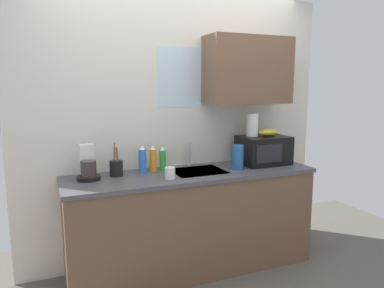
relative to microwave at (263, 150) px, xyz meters
name	(u,v)px	position (x,y,z in m)	size (l,w,h in m)	color
kitchen_wall_assembly	(190,118)	(-0.66, 0.26, 0.31)	(2.98, 0.42, 2.50)	silver
counter_unit	(192,220)	(-0.77, -0.05, -0.58)	(2.21, 0.63, 0.90)	brown
sink_faucet	(189,154)	(-0.70, 0.19, -0.02)	(0.03, 0.03, 0.23)	#B2B5BA
microwave	(263,150)	(0.00, 0.00, 0.00)	(0.46, 0.35, 0.27)	black
banana_bunch	(268,132)	(0.05, 0.00, 0.17)	(0.20, 0.11, 0.07)	gold
paper_towel_roll	(252,125)	(-0.10, 0.05, 0.24)	(0.11, 0.11, 0.22)	white
coffee_maker	(88,166)	(-1.64, 0.06, -0.03)	(0.19, 0.21, 0.28)	black
dish_soap_bottle_green	(163,159)	(-0.98, 0.13, -0.03)	(0.06, 0.06, 0.22)	green
dish_soap_bottle_orange	(153,159)	(-1.07, 0.11, -0.03)	(0.06, 0.06, 0.23)	orange
dish_soap_bottle_blue	(143,160)	(-1.17, 0.10, -0.02)	(0.07, 0.07, 0.24)	blue
cereal_canister	(238,157)	(-0.34, -0.10, -0.02)	(0.10, 0.10, 0.22)	#2659A5
mug_white	(170,173)	(-1.02, -0.19, -0.09)	(0.08, 0.08, 0.10)	white
utensil_crock	(116,168)	(-1.41, 0.07, -0.06)	(0.11, 0.11, 0.29)	black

